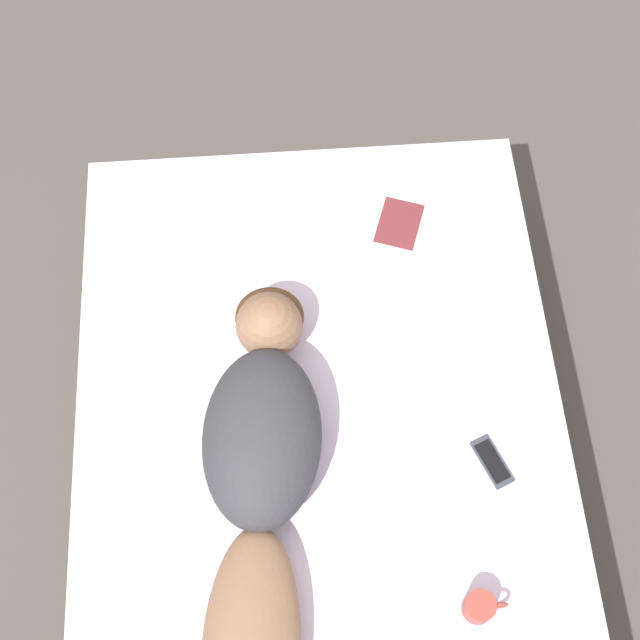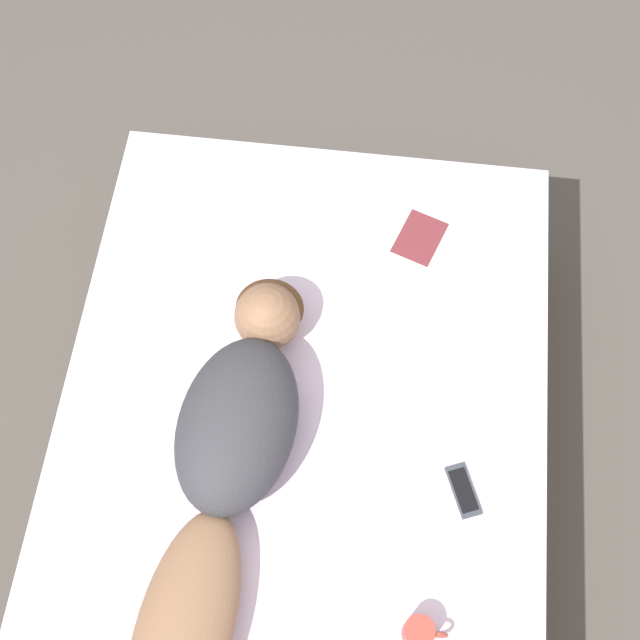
% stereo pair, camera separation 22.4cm
% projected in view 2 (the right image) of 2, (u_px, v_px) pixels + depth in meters
% --- Properties ---
extents(ground_plane, '(12.00, 12.00, 0.00)m').
position_uv_depth(ground_plane, '(302.00, 496.00, 3.17)').
color(ground_plane, '#4C4742').
extents(bed, '(1.53, 2.21, 0.59)m').
position_uv_depth(bed, '(300.00, 473.00, 2.91)').
color(bed, tan).
rests_on(bed, ground_plane).
extents(person, '(0.41, 1.40, 0.24)m').
position_uv_depth(person, '(227.00, 466.00, 2.50)').
color(person, brown).
rests_on(person, bed).
extents(open_magazine, '(0.48, 0.39, 0.01)m').
position_uv_depth(open_magazine, '(392.00, 227.00, 2.96)').
color(open_magazine, white).
rests_on(open_magazine, bed).
extents(coffee_mug, '(0.12, 0.08, 0.08)m').
position_uv_depth(coffee_mug, '(420.00, 632.00, 2.37)').
color(coffee_mug, '#993D33').
rests_on(coffee_mug, bed).
extents(cell_phone, '(0.12, 0.17, 0.01)m').
position_uv_depth(cell_phone, '(463.00, 491.00, 2.57)').
color(cell_phone, '#333842').
rests_on(cell_phone, bed).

